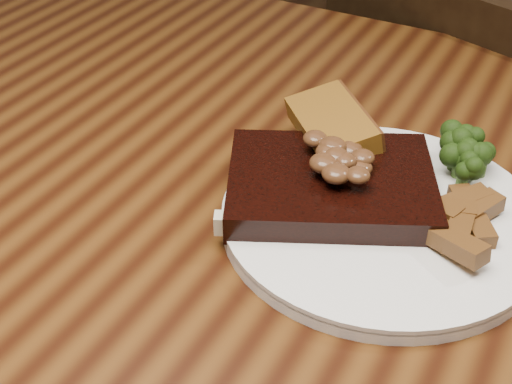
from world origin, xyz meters
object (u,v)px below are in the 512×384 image
dining_table (281,286)px  chair_far (447,178)px  plate (380,219)px  potato_wedges (446,213)px  garlic_bread (330,142)px  steak (331,185)px

dining_table → chair_far: bearing=86.2°
plate → potato_wedges: potato_wedges is taller
plate → garlic_bread: 0.11m
steak → potato_wedges: steak is taller
plate → garlic_bread: size_ratio=2.62×
dining_table → chair_far: chair_far is taller
chair_far → potato_wedges: (0.10, -0.54, 0.33)m
dining_table → plate: (0.08, 0.02, 0.10)m
dining_table → potato_wedges: size_ratio=16.91×
garlic_bread → potato_wedges: same height
chair_far → garlic_bread: bearing=105.0°
potato_wedges → chair_far: bearing=100.2°
plate → steak: size_ratio=1.54×
plate → steak: steak is taller
plate → potato_wedges: 0.06m
steak → potato_wedges: (0.10, 0.01, -0.00)m
plate → potato_wedges: bearing=12.8°
dining_table → chair_far: 0.62m
garlic_bread → plate: bearing=4.5°
chair_far → garlic_bread: chair_far is taller
steak → potato_wedges: size_ratio=1.92×
plate → garlic_bread: bearing=138.6°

